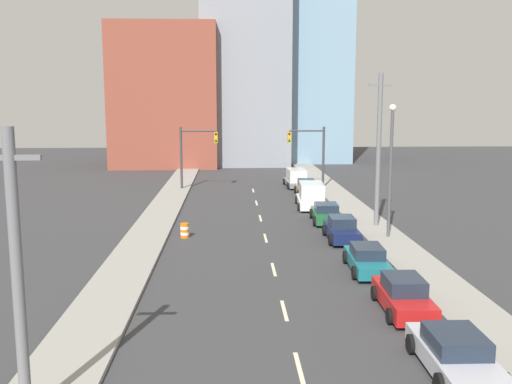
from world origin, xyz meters
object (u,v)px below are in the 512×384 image
(utility_pole_right_mid, at_px, (379,150))
(box_truck_white, at_px, (311,196))
(traffic_signal_right, at_px, (313,149))
(sedan_navy, at_px, (342,230))
(traffic_signal_left, at_px, (191,150))
(street_lamp, at_px, (391,162))
(sedan_green, at_px, (326,213))
(box_truck_gray, at_px, (296,178))
(traffic_barrel, at_px, (185,230))
(sedan_tan, at_px, (306,188))
(sedan_teal, at_px, (367,259))
(utility_pole_left_near, at_px, (17,275))
(sedan_silver, at_px, (455,354))
(sedan_red, at_px, (403,296))

(utility_pole_right_mid, height_order, box_truck_white, utility_pole_right_mid)
(traffic_signal_right, bearing_deg, sedan_navy, -93.35)
(traffic_signal_left, height_order, traffic_signal_right, same)
(street_lamp, xyz_separation_m, sedan_navy, (-3.04, -0.20, -4.24))
(street_lamp, bearing_deg, sedan_green, 120.04)
(traffic_signal_right, distance_m, box_truck_gray, 3.79)
(traffic_barrel, bearing_deg, box_truck_white, 46.56)
(sedan_navy, bearing_deg, sedan_tan, 90.96)
(utility_pole_right_mid, bearing_deg, sedan_tan, 102.24)
(traffic_signal_right, xyz_separation_m, sedan_teal, (-1.22, -28.13, -3.37))
(box_truck_gray, bearing_deg, sedan_navy, -91.16)
(traffic_signal_right, xyz_separation_m, sedan_tan, (-1.17, -3.89, -3.31))
(utility_pole_left_near, bearing_deg, sedan_teal, 46.79)
(box_truck_white, bearing_deg, sedan_teal, -85.60)
(traffic_barrel, distance_m, sedan_navy, 10.06)
(sedan_green, relative_size, box_truck_gray, 0.85)
(utility_pole_right_mid, relative_size, sedan_navy, 2.44)
(sedan_teal, bearing_deg, sedan_green, 92.85)
(utility_pole_left_near, xyz_separation_m, traffic_barrel, (2.66, 21.33, -3.69))
(sedan_silver, height_order, box_truck_white, box_truck_white)
(utility_pole_right_mid, distance_m, box_truck_gray, 20.26)
(traffic_signal_left, xyz_separation_m, sedan_teal, (10.89, -28.13, -3.37))
(traffic_barrel, bearing_deg, sedan_navy, -6.67)
(traffic_signal_right, height_order, box_truck_white, traffic_signal_right)
(utility_pole_left_near, height_order, box_truck_white, utility_pole_left_near)
(sedan_teal, height_order, sedan_tan, sedan_tan)
(traffic_signal_left, relative_size, box_truck_white, 1.12)
(utility_pole_right_mid, xyz_separation_m, sedan_green, (-3.19, 1.99, -4.79))
(traffic_signal_right, relative_size, sedan_navy, 1.44)
(box_truck_white, distance_m, sedan_tan, 6.24)
(utility_pole_right_mid, bearing_deg, sedan_teal, -106.85)
(sedan_tan, bearing_deg, sedan_green, -89.63)
(traffic_signal_left, distance_m, sedan_silver, 41.03)
(traffic_signal_left, height_order, sedan_teal, traffic_signal_left)
(utility_pole_left_near, xyz_separation_m, sedan_navy, (12.65, 20.16, -3.46))
(sedan_red, distance_m, sedan_green, 17.99)
(sedan_silver, relative_size, sedan_green, 1.03)
(sedan_tan, bearing_deg, traffic_signal_left, 161.51)
(sedan_silver, bearing_deg, traffic_barrel, 119.00)
(traffic_signal_left, bearing_deg, box_truck_white, -43.83)
(traffic_signal_left, bearing_deg, sedan_tan, -19.57)
(sedan_silver, bearing_deg, sedan_navy, 91.51)
(sedan_red, bearing_deg, box_truck_white, 92.81)
(sedan_teal, xyz_separation_m, sedan_navy, (-0.03, 6.65, 0.07))
(street_lamp, distance_m, sedan_green, 7.55)
(sedan_tan, bearing_deg, sedan_red, -88.75)
(utility_pole_right_mid, height_order, box_truck_gray, utility_pole_right_mid)
(traffic_signal_right, bearing_deg, sedan_green, -94.73)
(street_lamp, relative_size, sedan_teal, 1.82)
(utility_pole_right_mid, relative_size, box_truck_gray, 1.98)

